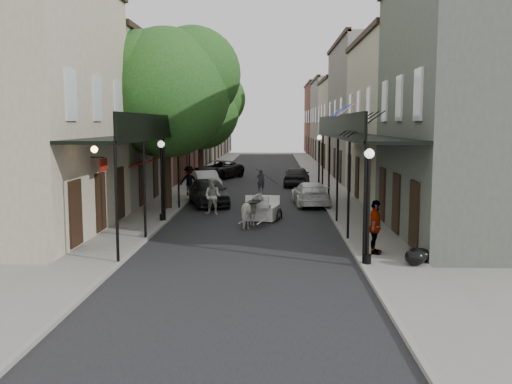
# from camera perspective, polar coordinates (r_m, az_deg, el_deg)

# --- Properties ---
(ground) EXTENTS (140.00, 140.00, 0.00)m
(ground) POSITION_cam_1_polar(r_m,az_deg,el_deg) (20.64, -1.27, -6.05)
(ground) COLOR gray
(ground) RESTS_ON ground
(road) EXTENTS (8.00, 90.00, 0.01)m
(road) POSITION_cam_1_polar(r_m,az_deg,el_deg) (40.37, 0.25, 0.33)
(road) COLOR black
(road) RESTS_ON ground
(sidewalk_left) EXTENTS (2.20, 90.00, 0.12)m
(sidewalk_left) POSITION_cam_1_polar(r_m,az_deg,el_deg) (40.81, -6.78, 0.43)
(sidewalk_left) COLOR gray
(sidewalk_left) RESTS_ON ground
(sidewalk_right) EXTENTS (2.20, 90.00, 0.12)m
(sidewalk_right) POSITION_cam_1_polar(r_m,az_deg,el_deg) (40.54, 7.34, 0.38)
(sidewalk_right) COLOR gray
(sidewalk_right) RESTS_ON ground
(building_row_left) EXTENTS (5.00, 80.00, 10.50)m
(building_row_left) POSITION_cam_1_polar(r_m,az_deg,el_deg) (51.02, -9.21, 7.51)
(building_row_left) COLOR #C0B799
(building_row_left) RESTS_ON ground
(building_row_right) EXTENTS (5.00, 80.00, 10.50)m
(building_row_right) POSITION_cam_1_polar(r_m,az_deg,el_deg) (50.65, 10.43, 7.49)
(building_row_right) COLOR slate
(building_row_right) RESTS_ON ground
(gallery_left) EXTENTS (2.20, 18.05, 4.88)m
(gallery_left) POSITION_cam_1_polar(r_m,az_deg,el_deg) (27.71, -10.49, 5.60)
(gallery_left) COLOR black
(gallery_left) RESTS_ON sidewalk_left
(gallery_right) EXTENTS (2.20, 18.05, 4.88)m
(gallery_right) POSITION_cam_1_polar(r_m,az_deg,el_deg) (27.33, 9.64, 5.60)
(gallery_right) COLOR black
(gallery_right) RESTS_ON sidewalk_right
(tree_near) EXTENTS (7.31, 6.80, 9.63)m
(tree_near) POSITION_cam_1_polar(r_m,az_deg,el_deg) (30.78, -8.22, 10.30)
(tree_near) COLOR #382619
(tree_near) RESTS_ON sidewalk_left
(tree_far) EXTENTS (6.45, 6.00, 8.61)m
(tree_far) POSITION_cam_1_polar(r_m,az_deg,el_deg) (44.60, -5.11, 8.43)
(tree_far) COLOR #382619
(tree_far) RESTS_ON sidewalk_left
(lamppost_right_near) EXTENTS (0.32, 0.32, 3.71)m
(lamppost_right_near) POSITION_cam_1_polar(r_m,az_deg,el_deg) (18.52, 11.14, -1.23)
(lamppost_right_near) COLOR black
(lamppost_right_near) RESTS_ON sidewalk_right
(lamppost_left) EXTENTS (0.32, 0.32, 3.71)m
(lamppost_left) POSITION_cam_1_polar(r_m,az_deg,el_deg) (26.73, -9.40, 1.28)
(lamppost_left) COLOR black
(lamppost_left) RESTS_ON sidewalk_left
(lamppost_right_far) EXTENTS (0.32, 0.32, 3.71)m
(lamppost_right_far) POSITION_cam_1_polar(r_m,az_deg,el_deg) (38.29, 6.33, 3.00)
(lamppost_right_far) COLOR black
(lamppost_right_far) RESTS_ON sidewalk_right
(horse) EXTENTS (1.18, 1.91, 1.49)m
(horse) POSITION_cam_1_polar(r_m,az_deg,el_deg) (25.30, -0.35, -1.92)
(horse) COLOR silver
(horse) RESTS_ON ground
(carriage) EXTENTS (1.82, 2.42, 2.50)m
(carriage) POSITION_cam_1_polar(r_m,az_deg,el_deg) (27.50, 0.91, -0.74)
(carriage) COLOR black
(carriage) RESTS_ON ground
(pedestrian_walking) EXTENTS (1.07, 0.94, 1.87)m
(pedestrian_walking) POSITION_cam_1_polar(r_m,az_deg,el_deg) (28.93, -4.34, -0.45)
(pedestrian_walking) COLOR #BBBAB0
(pedestrian_walking) RESTS_ON ground
(pedestrian_sidewalk_left) EXTENTS (1.29, 0.87, 1.84)m
(pedestrian_sidewalk_left) POSITION_cam_1_polar(r_m,az_deg,el_deg) (36.01, -6.70, 1.14)
(pedestrian_sidewalk_left) COLOR gray
(pedestrian_sidewalk_left) RESTS_ON sidewalk_left
(pedestrian_sidewalk_right) EXTENTS (0.75, 1.19, 1.88)m
(pedestrian_sidewalk_right) POSITION_cam_1_polar(r_m,az_deg,el_deg) (20.13, 11.83, -3.45)
(pedestrian_sidewalk_right) COLOR gray
(pedestrian_sidewalk_right) RESTS_ON sidewalk_right
(car_left_near) EXTENTS (3.05, 4.94, 1.57)m
(car_left_near) POSITION_cam_1_polar(r_m,az_deg,el_deg) (32.25, -4.77, 0.04)
(car_left_near) COLOR black
(car_left_near) RESTS_ON ground
(car_left_mid) EXTENTS (2.65, 4.47, 1.39)m
(car_left_mid) POSITION_cam_1_polar(r_m,az_deg,el_deg) (38.93, -5.01, 1.08)
(car_left_mid) COLOR #A3A3A9
(car_left_mid) RESTS_ON ground
(car_left_far) EXTENTS (4.56, 6.05, 1.53)m
(car_left_far) POSITION_cam_1_polar(r_m,az_deg,el_deg) (47.74, -3.83, 2.24)
(car_left_far) COLOR black
(car_left_far) RESTS_ON ground
(car_right_near) EXTENTS (2.17, 4.73, 1.34)m
(car_right_near) POSITION_cam_1_polar(r_m,az_deg,el_deg) (32.30, 5.48, -0.17)
(car_right_near) COLOR white
(car_right_near) RESTS_ON ground
(car_right_far) EXTENTS (2.22, 4.53, 1.49)m
(car_right_far) POSITION_cam_1_polar(r_m,az_deg,el_deg) (42.16, 4.11, 1.60)
(car_right_far) COLOR black
(car_right_far) RESTS_ON ground
(trash_bags) EXTENTS (0.92, 1.07, 0.56)m
(trash_bags) POSITION_cam_1_polar(r_m,az_deg,el_deg) (19.12, 15.85, -6.19)
(trash_bags) COLOR black
(trash_bags) RESTS_ON sidewalk_right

